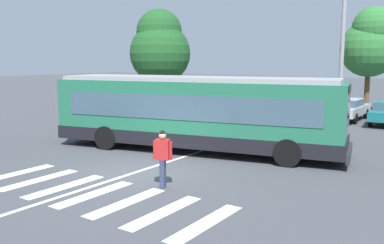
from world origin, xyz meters
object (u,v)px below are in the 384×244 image
object	(u,v)px
parked_car_red	(302,105)
background_tree_right	(371,43)
parked_car_silver	(347,108)
city_transit_bus	(195,113)
parked_car_champagne	(229,101)
background_tree_left	(160,47)
pedestrian_crossing_street	(163,155)
twin_arm_street_lamp	(344,10)
parked_car_black	(265,104)

from	to	relation	value
parked_car_red	background_tree_right	size ratio (longest dim) A/B	0.63
parked_car_silver	background_tree_right	bearing A→B (deg)	89.20
city_transit_bus	parked_car_champagne	xyz separation A→B (m)	(-5.44, 12.42, -0.82)
parked_car_champagne	background_tree_left	size ratio (longest dim) A/B	0.57
city_transit_bus	parked_car_red	distance (m)	12.54
pedestrian_crossing_street	twin_arm_street_lamp	xyz separation A→B (m)	(1.89, 11.39, 5.08)
parked_car_silver	twin_arm_street_lamp	size ratio (longest dim) A/B	0.45
twin_arm_street_lamp	pedestrian_crossing_street	bearing A→B (deg)	-99.42
city_transit_bus	background_tree_right	xyz separation A→B (m)	(2.84, 17.89, 3.32)
parked_car_silver	background_tree_right	distance (m)	6.62
city_transit_bus	parked_car_black	distance (m)	12.58
city_transit_bus	parked_car_silver	distance (m)	13.06
parked_car_red	background_tree_left	bearing A→B (deg)	173.14
twin_arm_street_lamp	parked_car_red	bearing A→B (deg)	124.42
background_tree_right	parked_car_champagne	bearing A→B (deg)	-146.58
pedestrian_crossing_street	background_tree_right	size ratio (longest dim) A/B	0.23
pedestrian_crossing_street	twin_arm_street_lamp	bearing A→B (deg)	80.58
parked_car_champagne	parked_car_red	distance (m)	5.39
parked_car_silver	background_tree_left	world-z (taller)	background_tree_left
parked_car_black	background_tree_right	distance (m)	8.82
parked_car_silver	twin_arm_street_lamp	xyz separation A→B (m)	(1.17, -6.06, 5.28)
pedestrian_crossing_street	parked_car_champagne	bearing A→B (deg)	113.63
parked_car_champagne	parked_car_silver	world-z (taller)	same
twin_arm_street_lamp	background_tree_right	distance (m)	11.33
pedestrian_crossing_street	parked_car_black	distance (m)	17.63
parked_car_champagne	parked_car_black	xyz separation A→B (m)	(2.88, -0.13, 0.00)
pedestrian_crossing_street	parked_car_silver	distance (m)	17.47
parked_car_red	parked_car_black	bearing A→B (deg)	-175.00
pedestrian_crossing_street	parked_car_red	distance (m)	17.36
city_transit_bus	background_tree_left	bearing A→B (deg)	133.09
background_tree_right	parked_car_silver	bearing A→B (deg)	-90.80
parked_car_black	background_tree_left	world-z (taller)	background_tree_left
parked_car_silver	pedestrian_crossing_street	bearing A→B (deg)	-92.35
parked_car_black	parked_car_champagne	bearing A→B (deg)	177.45
parked_car_black	parked_car_red	xyz separation A→B (m)	(2.51, 0.22, 0.00)
city_transit_bus	background_tree_right	distance (m)	18.42
parked_car_champagne	pedestrian_crossing_street	bearing A→B (deg)	-66.37
city_transit_bus	background_tree_left	size ratio (longest dim) A/B	1.54
parked_car_silver	twin_arm_street_lamp	bearing A→B (deg)	-79.05
pedestrian_crossing_street	background_tree_right	bearing A→B (deg)	88.00
parked_car_red	background_tree_right	world-z (taller)	background_tree_right
pedestrian_crossing_street	parked_car_red	size ratio (longest dim) A/B	0.37
city_transit_bus	twin_arm_street_lamp	distance (m)	8.94
pedestrian_crossing_street	background_tree_right	world-z (taller)	background_tree_right
city_transit_bus	background_tree_right	world-z (taller)	background_tree_right
city_transit_bus	parked_car_champagne	world-z (taller)	city_transit_bus
parked_car_champagne	background_tree_left	world-z (taller)	background_tree_left
parked_car_black	pedestrian_crossing_street	bearing A→B (deg)	-74.81
twin_arm_street_lamp	city_transit_bus	bearing A→B (deg)	-120.60
parked_car_silver	background_tree_left	bearing A→B (deg)	175.14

